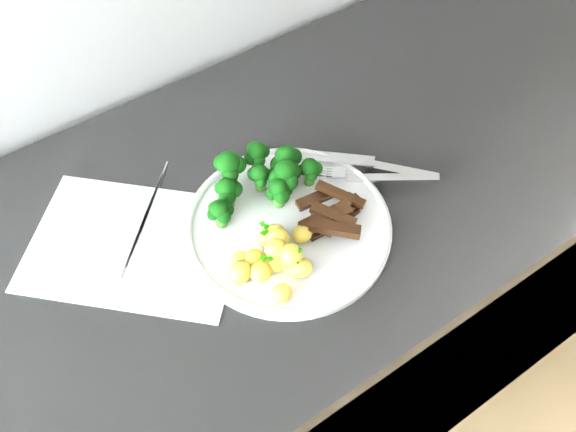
# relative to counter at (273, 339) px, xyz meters

# --- Properties ---
(counter) EXTENTS (2.37, 0.59, 0.89)m
(counter) POSITION_rel_counter_xyz_m (0.00, 0.00, 0.00)
(counter) COLOR black
(counter) RESTS_ON ground
(recipe_paper) EXTENTS (0.34, 0.34, 0.00)m
(recipe_paper) POSITION_rel_counter_xyz_m (-0.19, 0.04, 0.45)
(recipe_paper) COLOR white
(recipe_paper) RESTS_ON counter
(plate) EXTENTS (0.29, 0.29, 0.02)m
(plate) POSITION_rel_counter_xyz_m (0.00, -0.05, 0.45)
(plate) COLOR white
(plate) RESTS_ON counter
(broccoli) EXTENTS (0.18, 0.11, 0.07)m
(broccoli) POSITION_rel_counter_xyz_m (0.00, 0.02, 0.49)
(broccoli) COLOR #305F1A
(broccoli) RESTS_ON plate
(potatoes) EXTENTS (0.13, 0.11, 0.04)m
(potatoes) POSITION_rel_counter_xyz_m (-0.05, -0.09, 0.47)
(potatoes) COLOR gold
(potatoes) RESTS_ON plate
(beef_strips) EXTENTS (0.10, 0.11, 0.03)m
(beef_strips) POSITION_rel_counter_xyz_m (0.06, -0.08, 0.47)
(beef_strips) COLOR black
(beef_strips) RESTS_ON plate
(fork) EXTENTS (0.16, 0.14, 0.02)m
(fork) POSITION_rel_counter_xyz_m (0.15, -0.06, 0.46)
(fork) COLOR silver
(fork) RESTS_ON plate
(knife) EXTENTS (0.17, 0.17, 0.02)m
(knife) POSITION_rel_counter_xyz_m (0.18, -0.05, 0.45)
(knife) COLOR silver
(knife) RESTS_ON plate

